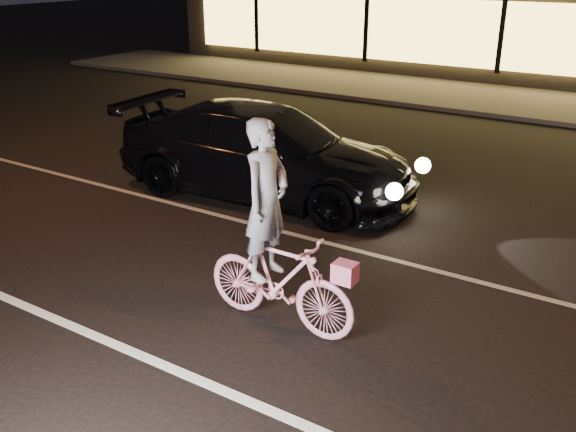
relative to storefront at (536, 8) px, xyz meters
The scene contains 7 objects.
ground 19.09m from the storefront, 90.00° to the right, with size 90.00×90.00×0.00m, color black.
lane_stripe_near 20.58m from the storefront, 90.00° to the right, with size 60.00×0.12×0.01m, color silver.
lane_stripe_far 17.10m from the storefront, 90.00° to the right, with size 60.00×0.10×0.01m, color gray.
sidewalk 6.32m from the storefront, 90.00° to the right, with size 30.00×4.00×0.12m, color #383533.
storefront is the anchor object (origin of this frame).
cyclist 19.31m from the storefront, 84.61° to the right, with size 1.86×0.64×2.35m.
sedan 15.82m from the storefront, 92.45° to the right, with size 5.43×2.57×1.53m.
Camera 1 is at (5.28, -5.42, 3.86)m, focal length 40.00 mm.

